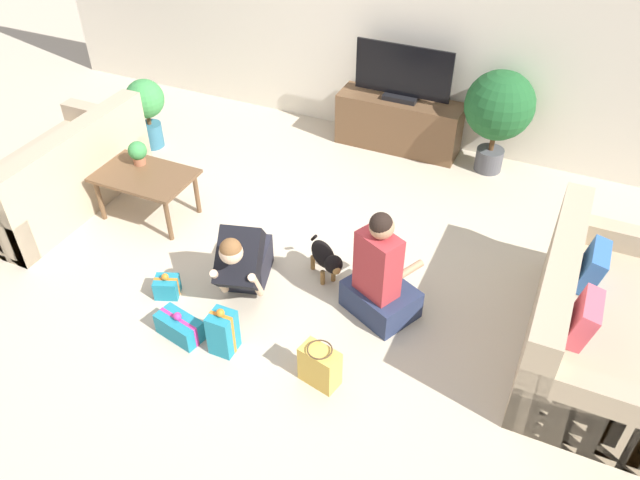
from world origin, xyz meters
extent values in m
plane|color=beige|center=(0.00, 0.00, 0.00)|extent=(16.00, 16.00, 0.00)
cube|color=silver|center=(0.00, 2.63, 1.30)|extent=(8.40, 0.06, 2.60)
cube|color=tan|center=(-2.44, 0.05, 0.21)|extent=(0.92, 1.78, 0.41)
cube|color=tan|center=(-2.08, 0.05, 0.62)|extent=(0.20, 1.78, 0.42)
cube|color=tan|center=(-2.44, 0.85, 0.30)|extent=(0.92, 0.16, 0.59)
cube|color=red|center=(-2.28, 0.33, 0.57)|extent=(0.18, 0.34, 0.32)
cube|color=#9E4293|center=(-2.28, -0.23, 0.57)|extent=(0.18, 0.34, 0.32)
cube|color=tan|center=(2.44, 0.14, 0.21)|extent=(0.92, 1.78, 0.41)
cube|color=tan|center=(2.08, 0.14, 0.62)|extent=(0.20, 1.78, 0.42)
cube|color=tan|center=(2.44, -0.67, 0.30)|extent=(0.92, 0.16, 0.59)
cube|color=tan|center=(2.44, 0.94, 0.30)|extent=(0.92, 0.16, 0.59)
cube|color=#E5566B|center=(2.28, -0.14, 0.57)|extent=(0.18, 0.34, 0.32)
cube|color=#3366AD|center=(2.28, 0.42, 0.57)|extent=(0.18, 0.34, 0.32)
cube|color=brown|center=(-1.48, 0.23, 0.44)|extent=(0.87, 0.57, 0.03)
cylinder|color=brown|center=(-1.85, 0.00, 0.21)|extent=(0.04, 0.04, 0.42)
cylinder|color=brown|center=(-1.11, 0.00, 0.21)|extent=(0.04, 0.04, 0.42)
cylinder|color=brown|center=(-1.85, 0.45, 0.21)|extent=(0.04, 0.04, 0.42)
cylinder|color=brown|center=(-1.11, 0.45, 0.21)|extent=(0.04, 0.04, 0.42)
cube|color=brown|center=(0.20, 2.36, 0.28)|extent=(1.31, 0.40, 0.56)
cube|color=black|center=(0.20, 2.36, 0.59)|extent=(0.35, 0.20, 0.05)
cube|color=black|center=(0.20, 2.36, 0.88)|extent=(1.01, 0.03, 0.53)
cylinder|color=#336B84|center=(-2.24, 1.28, 0.13)|extent=(0.24, 0.24, 0.26)
cylinder|color=brown|center=(-2.24, 1.28, 0.33)|extent=(0.04, 0.04, 0.12)
sphere|color=#3D8E47|center=(-2.24, 1.28, 0.56)|extent=(0.41, 0.41, 0.41)
cylinder|color=#4C4C51|center=(1.21, 2.31, 0.12)|extent=(0.28, 0.28, 0.23)
cylinder|color=brown|center=(1.21, 2.31, 0.34)|extent=(0.05, 0.05, 0.20)
sphere|color=#1E5628|center=(1.21, 2.31, 0.73)|extent=(0.68, 0.68, 0.68)
cube|color=#23232D|center=(-0.22, -0.13, 0.14)|extent=(0.40, 0.50, 0.28)
cube|color=black|center=(-0.15, -0.39, 0.42)|extent=(0.44, 0.54, 0.44)
sphere|color=beige|center=(-0.10, -0.56, 0.62)|extent=(0.18, 0.18, 0.18)
sphere|color=brown|center=(-0.10, -0.56, 0.65)|extent=(0.16, 0.16, 0.16)
cylinder|color=beige|center=(-0.26, -0.53, 0.25)|extent=(0.13, 0.26, 0.38)
cylinder|color=beige|center=(0.02, -0.45, 0.25)|extent=(0.13, 0.26, 0.38)
cube|color=#283351|center=(0.89, -0.07, 0.12)|extent=(0.64, 0.59, 0.24)
cube|color=#AD3338|center=(0.86, -0.12, 0.50)|extent=(0.38, 0.32, 0.53)
sphere|color=tan|center=(0.87, -0.12, 0.85)|extent=(0.18, 0.18, 0.18)
sphere|color=black|center=(0.86, -0.12, 0.88)|extent=(0.17, 0.17, 0.17)
cylinder|color=tan|center=(1.07, 0.00, 0.42)|extent=(0.16, 0.26, 0.06)
cylinder|color=tan|center=(0.84, 0.11, 0.42)|extent=(0.16, 0.26, 0.06)
ellipsoid|color=black|center=(0.32, 0.13, 0.22)|extent=(0.34, 0.33, 0.18)
sphere|color=black|center=(0.46, 0.00, 0.26)|extent=(0.15, 0.15, 0.15)
sphere|color=olive|center=(0.51, -0.04, 0.25)|extent=(0.07, 0.07, 0.07)
cylinder|color=black|center=(0.18, 0.25, 0.26)|extent=(0.09, 0.09, 0.11)
cylinder|color=olive|center=(0.36, 0.02, 0.07)|extent=(0.04, 0.04, 0.13)
cylinder|color=olive|center=(0.42, 0.09, 0.07)|extent=(0.04, 0.04, 0.13)
cylinder|color=olive|center=(0.21, 0.16, 0.07)|extent=(0.04, 0.04, 0.13)
cylinder|color=olive|center=(0.27, 0.23, 0.07)|extent=(0.04, 0.04, 0.13)
cube|color=teal|center=(-0.37, -0.93, 0.09)|extent=(0.38, 0.25, 0.18)
cube|color=#CC3389|center=(-0.37, -0.93, 0.09)|extent=(0.36, 0.10, 0.18)
sphere|color=#CC3389|center=(-0.37, -0.93, 0.20)|extent=(0.06, 0.06, 0.06)
cube|color=teal|center=(-0.01, -0.91, 0.17)|extent=(0.18, 0.18, 0.34)
cube|color=orange|center=(-0.01, -0.91, 0.17)|extent=(0.18, 0.03, 0.35)
sphere|color=orange|center=(-0.01, -0.91, 0.37)|extent=(0.06, 0.06, 0.06)
cube|color=teal|center=(-0.72, -0.60, 0.08)|extent=(0.23, 0.22, 0.16)
cube|color=orange|center=(-0.72, -0.60, 0.08)|extent=(0.18, 0.10, 0.17)
sphere|color=orange|center=(-0.72, -0.60, 0.19)|extent=(0.06, 0.06, 0.06)
cube|color=#E5B74C|center=(0.75, -0.89, 0.15)|extent=(0.30, 0.21, 0.30)
torus|color=#4C3823|center=(0.75, -0.89, 0.32)|extent=(0.21, 0.21, 0.01)
cylinder|color=#A36042|center=(-1.62, 0.36, 0.49)|extent=(0.11, 0.11, 0.07)
sphere|color=#3D8E47|center=(-1.62, 0.36, 0.59)|extent=(0.17, 0.17, 0.17)
camera|label=1|loc=(1.88, -3.40, 3.49)|focal=35.00mm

